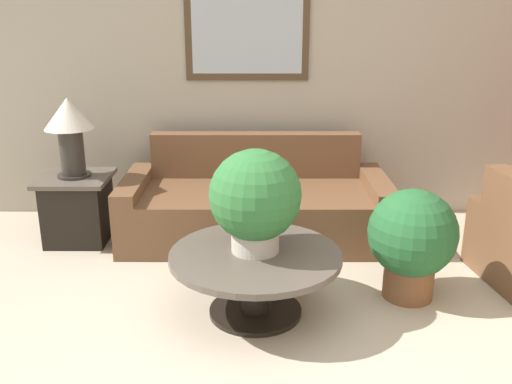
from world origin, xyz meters
The scene contains 7 objects.
wall_back centered at (-0.01, 2.67, 1.31)m, with size 6.60×0.09×2.60m.
couch_main centered at (-0.36, 2.04, 0.27)m, with size 2.17×0.96×0.81m.
coffee_table centered at (-0.36, 0.77, 0.30)m, with size 1.07×1.07×0.42m.
side_table centered at (-1.82, 1.96, 0.28)m, with size 0.56×0.56×0.55m.
table_lamp centered at (-1.82, 1.96, 0.97)m, with size 0.39×0.39×0.63m.
potted_plant_on_table centered at (-0.36, 0.80, 0.76)m, with size 0.56×0.56×0.64m.
potted_plant_floor centered at (0.66, 0.99, 0.42)m, with size 0.58×0.58×0.75m.
Camera 1 is at (-0.36, -2.45, 1.87)m, focal length 40.00 mm.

